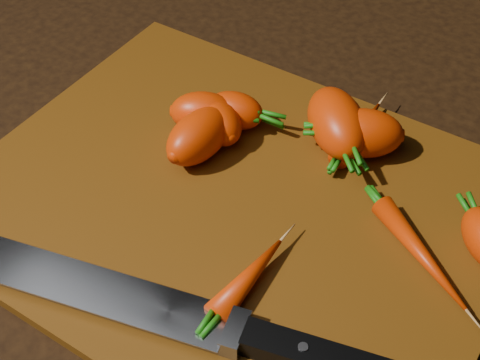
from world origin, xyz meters
The scene contains 12 objects.
ground centered at (0.00, 0.00, -0.01)m, with size 2.00×2.00×0.01m, color black.
cutting_board centered at (0.00, 0.00, 0.01)m, with size 0.50×0.40×0.01m, color #552F0B.
carrot_0 centered at (-0.08, 0.07, 0.03)m, with size 0.07×0.04×0.04m, color red.
carrot_1 centered at (-0.06, 0.07, 0.03)m, with size 0.06×0.04×0.04m, color red.
carrot_2 centered at (0.04, 0.12, 0.04)m, with size 0.09×0.05×0.05m, color red.
carrot_3 centered at (-0.06, 0.03, 0.04)m, with size 0.08×0.05×0.05m, color red.
carrot_4 centered at (0.07, 0.12, 0.04)m, with size 0.08×0.05×0.05m, color red.
carrot_5 centered at (-0.06, 0.09, 0.03)m, with size 0.06×0.04×0.04m, color red.
carrot_7 centered at (0.06, 0.14, 0.02)m, with size 0.10×0.02×0.02m, color red.
carrot_8 centered at (0.18, 0.03, 0.02)m, with size 0.12×0.02×0.02m, color red.
carrot_9 centered at (0.06, -0.08, 0.02)m, with size 0.09×0.02×0.02m, color red.
knife centered at (-0.02, -0.15, 0.02)m, with size 0.39×0.12×0.02m.
Camera 1 is at (0.23, -0.36, 0.48)m, focal length 50.00 mm.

